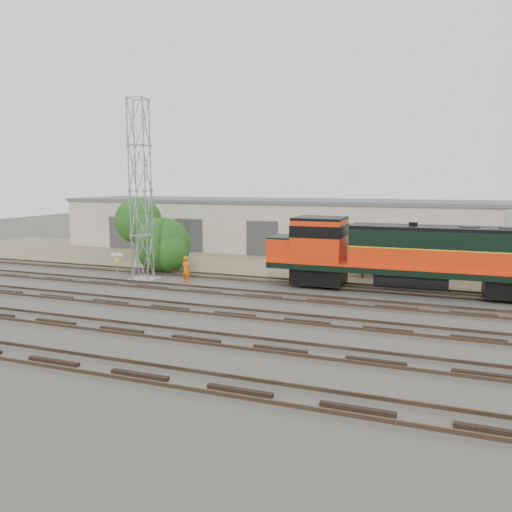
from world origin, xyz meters
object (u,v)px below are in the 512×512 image
(locomotive, at_px, (406,254))
(semi_trailer, at_px, (424,247))
(signal_tower, at_px, (141,194))
(worker, at_px, (186,270))

(locomotive, distance_m, semi_trailer, 6.56)
(locomotive, height_order, semi_trailer, locomotive)
(semi_trailer, bearing_deg, locomotive, -115.69)
(locomotive, xyz_separation_m, semi_trailer, (0.82, 6.50, -0.33))
(locomotive, distance_m, signal_tower, 18.57)
(signal_tower, relative_size, worker, 6.59)
(worker, xyz_separation_m, semi_trailer, (15.60, 8.63, 1.25))
(signal_tower, distance_m, semi_trailer, 21.31)
(signal_tower, distance_m, worker, 6.20)
(worker, height_order, semi_trailer, semi_trailer)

